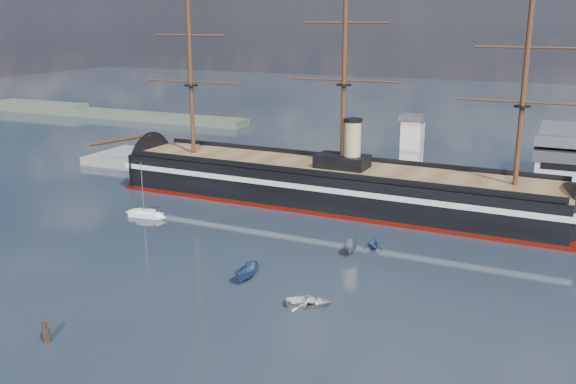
% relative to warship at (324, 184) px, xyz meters
% --- Properties ---
extents(ground, '(600.00, 600.00, 0.00)m').
position_rel_warship_xyz_m(ground, '(11.11, -20.00, -4.04)').
color(ground, black).
rests_on(ground, ground).
extents(quay, '(180.00, 18.00, 2.00)m').
position_rel_warship_xyz_m(quay, '(21.11, 16.00, -4.04)').
color(quay, slate).
rests_on(quay, ground).
extents(quay_tower, '(5.00, 5.00, 15.00)m').
position_rel_warship_xyz_m(quay_tower, '(14.11, 13.00, 5.72)').
color(quay_tower, silver).
rests_on(quay_tower, ground).
extents(shoreline, '(120.00, 10.00, 4.00)m').
position_rel_warship_xyz_m(shoreline, '(-128.12, 75.00, -2.59)').
color(shoreline, '#3F4C38').
rests_on(shoreline, ground).
extents(warship, '(113.08, 18.58, 53.94)m').
position_rel_warship_xyz_m(warship, '(0.00, 0.00, 0.00)').
color(warship, black).
rests_on(warship, ground).
extents(sailboat, '(6.67, 2.61, 10.40)m').
position_rel_warship_xyz_m(sailboat, '(-26.91, -22.13, -3.38)').
color(sailboat, white).
rests_on(sailboat, ground).
extents(motorboat_a, '(6.64, 2.57, 2.63)m').
position_rel_warship_xyz_m(motorboat_a, '(4.38, -40.72, -4.04)').
color(motorboat_a, navy).
rests_on(motorboat_a, ground).
extents(motorboat_b, '(2.70, 4.05, 1.75)m').
position_rel_warship_xyz_m(motorboat_b, '(15.67, -44.97, -4.04)').
color(motorboat_b, silver).
rests_on(motorboat_b, ground).
extents(motorboat_c, '(6.17, 3.28, 2.34)m').
position_rel_warship_xyz_m(motorboat_c, '(14.17, -24.32, -4.04)').
color(motorboat_c, slate).
rests_on(motorboat_c, ground).
extents(motorboat_d, '(6.13, 4.90, 2.07)m').
position_rel_warship_xyz_m(motorboat_d, '(16.79, -20.76, -4.04)').
color(motorboat_d, navy).
rests_on(motorboat_d, ground).
extents(piling_near_left, '(0.64, 0.64, 3.20)m').
position_rel_warship_xyz_m(piling_near_left, '(-8.08, -66.19, -4.04)').
color(piling_near_left, black).
rests_on(piling_near_left, ground).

